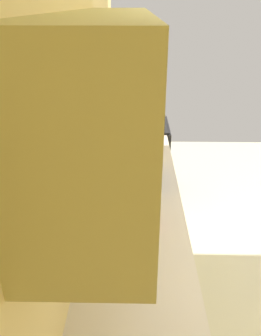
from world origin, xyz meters
TOP-DOWN VIEW (x-y plane):
  - wall_back at (0.00, 1.75)m, footprint 4.45×0.12m
  - counter_run at (-0.38, 1.39)m, footprint 3.55×0.63m
  - upper_cabinets at (-0.38, 1.52)m, footprint 1.94×0.35m
  - oven_range at (1.72, 1.37)m, footprint 0.66×0.67m
  - microwave at (0.39, 1.41)m, footprint 0.46×0.36m
  - bowl at (-0.18, 1.34)m, footprint 0.15×0.15m

SIDE VIEW (x-z plane):
  - counter_run at x=-0.38m, z-range 0.00..0.89m
  - oven_range at x=1.72m, z-range -0.07..1.00m
  - bowl at x=-0.18m, z-range 0.89..0.96m
  - microwave at x=0.39m, z-range 0.89..1.22m
  - wall_back at x=0.00m, z-range 0.00..2.80m
  - upper_cabinets at x=-0.38m, z-range 1.51..2.10m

